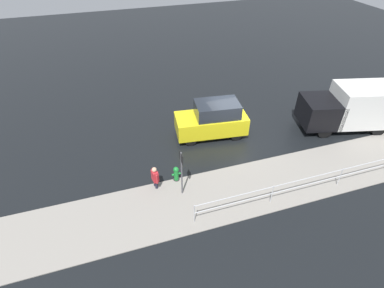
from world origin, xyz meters
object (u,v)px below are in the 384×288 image
(pedestrian, at_px, (155,177))
(sign_post, at_px, (182,168))
(fire_hydrant, at_px, (176,174))
(moving_hatchback, at_px, (213,120))
(delivery_truck, at_px, (353,107))

(pedestrian, bearing_deg, sign_post, 145.08)
(fire_hydrant, relative_size, pedestrian, 0.66)
(moving_hatchback, bearing_deg, sign_post, 53.12)
(pedestrian, xyz_separation_m, sign_post, (-1.05, 0.74, 0.90))
(sign_post, bearing_deg, fire_hydrant, -88.42)
(delivery_truck, distance_m, pedestrian, 11.90)
(sign_post, bearing_deg, pedestrian, -34.92)
(moving_hatchback, xyz_separation_m, delivery_truck, (-7.86, 1.65, 0.35))
(delivery_truck, bearing_deg, sign_post, 11.53)
(delivery_truck, xyz_separation_m, sign_post, (10.74, 2.19, 0.20))
(fire_hydrant, xyz_separation_m, sign_post, (-0.03, 0.91, 1.18))
(sign_post, bearing_deg, delivery_truck, -168.47)
(moving_hatchback, height_order, fire_hydrant, moving_hatchback)
(fire_hydrant, bearing_deg, delivery_truck, -173.23)
(delivery_truck, bearing_deg, moving_hatchback, -11.88)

